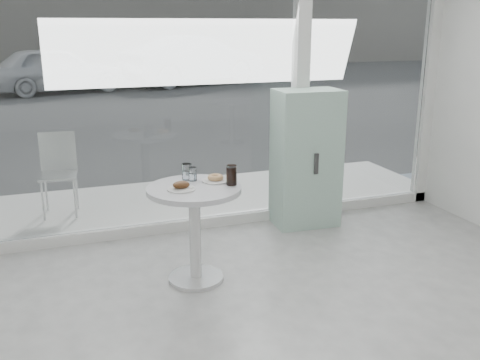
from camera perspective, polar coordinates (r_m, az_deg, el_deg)
name	(u,v)px	position (r m, az deg, el deg)	size (l,w,h in m)	color
storefront	(221,51)	(5.10, -2.06, 13.54)	(5.00, 0.14, 3.00)	white
main_table	(195,214)	(4.12, -4.87, -3.66)	(0.72, 0.72, 0.77)	silver
patio_deck	(195,199)	(6.15, -4.82, -2.06)	(5.60, 1.60, 0.05)	beige
street	(97,88)	(18.02, -15.03, 9.47)	(40.00, 24.00, 0.00)	#353535
mint_cabinet	(306,159)	(5.33, 7.06, 2.29)	(0.65, 0.46, 1.36)	#85AA98
patio_chair	(58,168)	(5.82, -18.81, 1.20)	(0.40, 0.40, 0.84)	silver
car_white	(56,70)	(16.95, -19.01, 11.06)	(1.60, 3.98, 1.36)	silver
car_silver	(193,60)	(18.45, -5.02, 12.61)	(1.70, 4.88, 1.61)	#9FA2A6
plate_fritter	(182,186)	(3.99, -6.24, -0.69)	(0.21, 0.21, 0.07)	silver
plate_donut	(216,179)	(4.18, -2.63, 0.12)	(0.21, 0.21, 0.05)	silver
water_tumbler_a	(187,173)	(4.24, -5.70, 0.79)	(0.08, 0.08, 0.13)	white
water_tumbler_b	(193,175)	(4.21, -5.08, 0.56)	(0.07, 0.07, 0.11)	white
cola_glass	(232,175)	(4.07, -0.90, 0.48)	(0.08, 0.08, 0.15)	white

